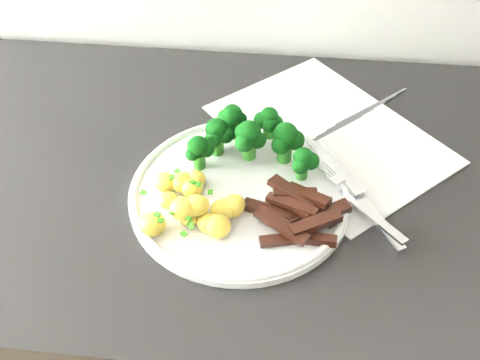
# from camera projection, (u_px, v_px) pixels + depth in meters

# --- Properties ---
(counter) EXTENTS (2.29, 0.57, 0.86)m
(counter) POSITION_uv_depth(u_px,v_px,m) (290.00, 343.00, 1.06)
(counter) COLOR black
(counter) RESTS_ON ground
(recipe_paper) EXTENTS (0.38, 0.39, 0.00)m
(recipe_paper) POSITION_uv_depth(u_px,v_px,m) (329.00, 134.00, 0.82)
(recipe_paper) COLOR white
(recipe_paper) RESTS_ON counter
(plate) EXTENTS (0.28, 0.28, 0.02)m
(plate) POSITION_uv_depth(u_px,v_px,m) (240.00, 192.00, 0.73)
(plate) COLOR white
(plate) RESTS_ON counter
(broccoli) EXTENTS (0.17, 0.10, 0.07)m
(broccoli) POSITION_uv_depth(u_px,v_px,m) (251.00, 136.00, 0.74)
(broccoli) COLOR #1F5D16
(broccoli) RESTS_ON plate
(potatoes) EXTENTS (0.13, 0.12, 0.04)m
(potatoes) POSITION_uv_depth(u_px,v_px,m) (194.00, 205.00, 0.69)
(potatoes) COLOR #E9D350
(potatoes) RESTS_ON plate
(beef_strips) EXTENTS (0.14, 0.11, 0.03)m
(beef_strips) POSITION_uv_depth(u_px,v_px,m) (300.00, 213.00, 0.68)
(beef_strips) COLOR black
(beef_strips) RESTS_ON plate
(fork) EXTENTS (0.12, 0.14, 0.02)m
(fork) POSITION_uv_depth(u_px,v_px,m) (359.00, 202.00, 0.70)
(fork) COLOR silver
(fork) RESTS_ON plate
(knife) EXTENTS (0.12, 0.18, 0.02)m
(knife) POSITION_uv_depth(u_px,v_px,m) (366.00, 206.00, 0.71)
(knife) COLOR silver
(knife) RESTS_ON plate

